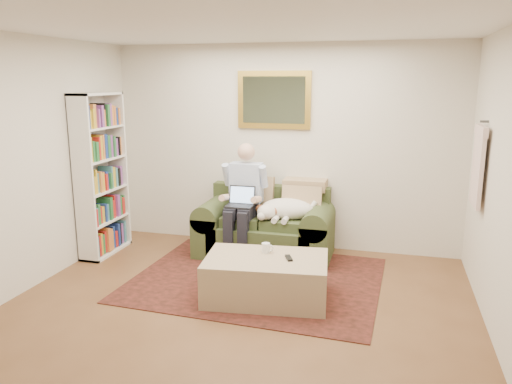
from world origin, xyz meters
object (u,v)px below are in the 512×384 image
at_px(ottoman, 266,278).
at_px(coffee_mug, 266,248).
at_px(sleeping_dog, 287,209).
at_px(sofa, 265,232).
at_px(bookshelf, 101,175).
at_px(laptop, 241,201).
at_px(seated_man, 242,202).

bearing_deg(ottoman, coffee_mug, 105.47).
distance_m(sleeping_dog, ottoman, 1.25).
bearing_deg(sleeping_dog, ottoman, -88.36).
bearing_deg(sleeping_dog, coffee_mug, -90.34).
bearing_deg(ottoman, sofa, 104.65).
bearing_deg(bookshelf, sleeping_dog, 9.04).
xyz_separation_m(laptop, bookshelf, (-1.73, -0.23, 0.27)).
bearing_deg(ottoman, laptop, 118.88).
bearing_deg(bookshelf, coffee_mug, -16.55).
bearing_deg(sleeping_dog, laptop, -166.36).
bearing_deg(sofa, bookshelf, -167.30).
height_order(laptop, bookshelf, bookshelf).
distance_m(sofa, bookshelf, 2.15).
distance_m(laptop, sleeping_dog, 0.57).
xyz_separation_m(laptop, sleeping_dog, (0.55, 0.13, -0.10)).
relative_size(sleeping_dog, coffee_mug, 6.82).
distance_m(sofa, seated_man, 0.50).
bearing_deg(coffee_mug, ottoman, -74.53).
height_order(seated_man, laptop, seated_man).
height_order(sleeping_dog, ottoman, sleeping_dog).
distance_m(sleeping_dog, bookshelf, 2.34).
bearing_deg(laptop, seated_man, 90.00).
height_order(sofa, bookshelf, bookshelf).
height_order(sofa, laptop, laptop).
bearing_deg(sofa, sleeping_dog, -15.74).
relative_size(ottoman, bookshelf, 0.60).
relative_size(seated_man, sleeping_dog, 2.04).
xyz_separation_m(ottoman, coffee_mug, (-0.04, 0.14, 0.27)).
xyz_separation_m(sofa, bookshelf, (-1.98, -0.45, 0.71)).
distance_m(sofa, sleeping_dog, 0.46).
distance_m(seated_man, laptop, 0.07).
bearing_deg(bookshelf, sofa, 12.70).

